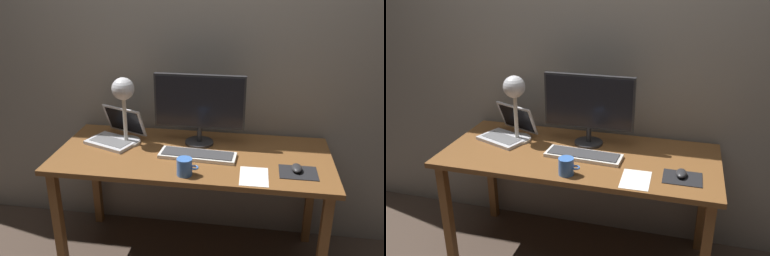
# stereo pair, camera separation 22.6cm
# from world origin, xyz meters

# --- Properties ---
(ground_plane) EXTENTS (4.80, 4.80, 0.00)m
(ground_plane) POSITION_xyz_m (0.00, 0.00, 0.00)
(ground_plane) COLOR #47382D
(ground_plane) RESTS_ON ground
(back_wall) EXTENTS (4.80, 0.06, 2.60)m
(back_wall) POSITION_xyz_m (0.00, 0.40, 1.30)
(back_wall) COLOR gray
(back_wall) RESTS_ON ground
(desk) EXTENTS (1.60, 0.70, 0.74)m
(desk) POSITION_xyz_m (0.00, 0.00, 0.66)
(desk) COLOR brown
(desk) RESTS_ON ground
(monitor) EXTENTS (0.54, 0.17, 0.44)m
(monitor) POSITION_xyz_m (0.02, 0.15, 0.99)
(monitor) COLOR #28282B
(monitor) RESTS_ON desk
(keyboard_main) EXTENTS (0.45, 0.17, 0.03)m
(keyboard_main) POSITION_xyz_m (0.04, -0.04, 0.75)
(keyboard_main) COLOR silver
(keyboard_main) RESTS_ON desk
(laptop) EXTENTS (0.37, 0.35, 0.20)m
(laptop) POSITION_xyz_m (-0.49, 0.12, 0.80)
(laptop) COLOR silver
(laptop) RESTS_ON desk
(desk_lamp) EXTENTS (0.17, 0.17, 0.41)m
(desk_lamp) POSITION_xyz_m (-0.43, 0.09, 1.03)
(desk_lamp) COLOR beige
(desk_lamp) RESTS_ON desk
(mousepad) EXTENTS (0.20, 0.16, 0.00)m
(mousepad) POSITION_xyz_m (0.59, -0.15, 0.74)
(mousepad) COLOR black
(mousepad) RESTS_ON desk
(mouse) EXTENTS (0.06, 0.10, 0.03)m
(mouse) POSITION_xyz_m (0.58, -0.13, 0.76)
(mouse) COLOR #28282B
(mouse) RESTS_ON mousepad
(coffee_mug) EXTENTS (0.12, 0.08, 0.09)m
(coffee_mug) POSITION_xyz_m (0.00, -0.26, 0.79)
(coffee_mug) COLOR #3F72CC
(coffee_mug) RESTS_ON desk
(paper_sheet_near_mouse) EXTENTS (0.15, 0.21, 0.00)m
(paper_sheet_near_mouse) POSITION_xyz_m (0.36, -0.23, 0.74)
(paper_sheet_near_mouse) COLOR white
(paper_sheet_near_mouse) RESTS_ON desk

